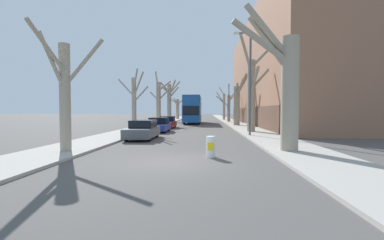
{
  "coord_description": "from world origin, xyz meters",
  "views": [
    {
      "loc": [
        1.32,
        -9.94,
        2.03
      ],
      "look_at": [
        -0.63,
        25.82,
        0.73
      ],
      "focal_mm": 24.0,
      "sensor_mm": 36.0,
      "label": 1
    }
  ],
  "objects_px": {
    "parked_car_1": "(159,125)",
    "traffic_bollard": "(211,147)",
    "street_tree_right_0": "(286,85)",
    "double_decker_bus": "(193,108)",
    "street_tree_right_2": "(238,102)",
    "street_tree_right_3": "(229,106)",
    "lamp_post": "(249,78)",
    "street_tree_right_4": "(224,105)",
    "parked_car_2": "(168,122)",
    "street_tree_left_1": "(134,102)",
    "street_tree_left_4": "(177,108)",
    "street_tree_left_3": "(169,100)",
    "street_tree_left_0": "(65,92)",
    "street_tree_left_2": "(159,101)",
    "parked_car_0": "(143,130)",
    "street_tree_right_1": "(252,92)"
  },
  "relations": [
    {
      "from": "parked_car_1",
      "to": "traffic_bollard",
      "type": "bearing_deg",
      "value": -70.3
    },
    {
      "from": "street_tree_right_0",
      "to": "double_decker_bus",
      "type": "distance_m",
      "value": 29.32
    },
    {
      "from": "double_decker_bus",
      "to": "street_tree_right_2",
      "type": "bearing_deg",
      "value": -47.45
    },
    {
      "from": "street_tree_right_3",
      "to": "lamp_post",
      "type": "bearing_deg",
      "value": -91.59
    },
    {
      "from": "street_tree_right_4",
      "to": "traffic_bollard",
      "type": "xyz_separation_m",
      "value": [
        -3.6,
        -44.85,
        -2.75
      ]
    },
    {
      "from": "street_tree_right_2",
      "to": "lamp_post",
      "type": "distance_m",
      "value": 14.2
    },
    {
      "from": "parked_car_2",
      "to": "lamp_post",
      "type": "xyz_separation_m",
      "value": [
        7.88,
        -9.76,
        3.92
      ]
    },
    {
      "from": "street_tree_left_1",
      "to": "street_tree_right_2",
      "type": "xyz_separation_m",
      "value": [
        10.88,
        10.8,
        0.31
      ]
    },
    {
      "from": "street_tree_left_1",
      "to": "street_tree_left_4",
      "type": "height_order",
      "value": "street_tree_left_1"
    },
    {
      "from": "parked_car_2",
      "to": "double_decker_bus",
      "type": "bearing_deg",
      "value": 77.76
    },
    {
      "from": "street_tree_left_3",
      "to": "parked_car_1",
      "type": "bearing_deg",
      "value": -84.46
    },
    {
      "from": "lamp_post",
      "to": "street_tree_left_0",
      "type": "bearing_deg",
      "value": -139.68
    },
    {
      "from": "lamp_post",
      "to": "street_tree_right_3",
      "type": "bearing_deg",
      "value": 88.41
    },
    {
      "from": "street_tree_right_0",
      "to": "street_tree_left_2",
      "type": "bearing_deg",
      "value": 113.99
    },
    {
      "from": "street_tree_right_4",
      "to": "parked_car_2",
      "type": "distance_m",
      "value": 27.43
    },
    {
      "from": "street_tree_right_4",
      "to": "parked_car_1",
      "type": "relative_size",
      "value": 1.69
    },
    {
      "from": "double_decker_bus",
      "to": "street_tree_right_0",
      "type": "bearing_deg",
      "value": -78.38
    },
    {
      "from": "parked_car_1",
      "to": "street_tree_left_2",
      "type": "bearing_deg",
      "value": 100.4
    },
    {
      "from": "street_tree_left_1",
      "to": "street_tree_right_4",
      "type": "relative_size",
      "value": 0.81
    },
    {
      "from": "street_tree_left_1",
      "to": "street_tree_left_2",
      "type": "bearing_deg",
      "value": 89.9
    },
    {
      "from": "traffic_bollard",
      "to": "parked_car_0",
      "type": "bearing_deg",
      "value": 124.18
    },
    {
      "from": "street_tree_right_0",
      "to": "street_tree_right_3",
      "type": "bearing_deg",
      "value": 89.58
    },
    {
      "from": "street_tree_right_0",
      "to": "double_decker_bus",
      "type": "xyz_separation_m",
      "value": [
        -5.9,
        28.7,
        -0.81
      ]
    },
    {
      "from": "street_tree_left_1",
      "to": "street_tree_left_3",
      "type": "xyz_separation_m",
      "value": [
        -0.05,
        23.53,
        1.08
      ]
    },
    {
      "from": "street_tree_left_2",
      "to": "lamp_post",
      "type": "distance_m",
      "value": 18.71
    },
    {
      "from": "street_tree_right_2",
      "to": "street_tree_right_3",
      "type": "relative_size",
      "value": 1.11
    },
    {
      "from": "street_tree_left_0",
      "to": "parked_car_1",
      "type": "xyz_separation_m",
      "value": [
        2.12,
        12.65,
        -2.25
      ]
    },
    {
      "from": "street_tree_left_3",
      "to": "street_tree_right_2",
      "type": "xyz_separation_m",
      "value": [
        10.93,
        -12.73,
        -0.77
      ]
    },
    {
      "from": "street_tree_left_2",
      "to": "parked_car_0",
      "type": "xyz_separation_m",
      "value": [
        2.13,
        -17.87,
        -2.76
      ]
    },
    {
      "from": "street_tree_left_2",
      "to": "street_tree_right_4",
      "type": "xyz_separation_m",
      "value": [
        10.48,
        20.0,
        -0.19
      ]
    },
    {
      "from": "street_tree_right_1",
      "to": "parked_car_1",
      "type": "bearing_deg",
      "value": 177.31
    },
    {
      "from": "street_tree_right_0",
      "to": "street_tree_right_1",
      "type": "bearing_deg",
      "value": 87.94
    },
    {
      "from": "street_tree_right_0",
      "to": "street_tree_right_1",
      "type": "xyz_separation_m",
      "value": [
        0.41,
        11.5,
        0.55
      ]
    },
    {
      "from": "street_tree_left_4",
      "to": "street_tree_right_0",
      "type": "height_order",
      "value": "street_tree_right_0"
    },
    {
      "from": "street_tree_left_0",
      "to": "street_tree_left_3",
      "type": "distance_m",
      "value": 35.34
    },
    {
      "from": "parked_car_1",
      "to": "street_tree_right_0",
      "type": "bearing_deg",
      "value": -55.01
    },
    {
      "from": "street_tree_left_4",
      "to": "parked_car_2",
      "type": "bearing_deg",
      "value": -85.85
    },
    {
      "from": "street_tree_left_1",
      "to": "lamp_post",
      "type": "xyz_separation_m",
      "value": [
        10.03,
        -3.31,
        1.68
      ]
    },
    {
      "from": "street_tree_left_0",
      "to": "street_tree_right_4",
      "type": "relative_size",
      "value": 0.8
    },
    {
      "from": "traffic_bollard",
      "to": "street_tree_left_4",
      "type": "bearing_deg",
      "value": 98.08
    },
    {
      "from": "street_tree_left_0",
      "to": "street_tree_left_4",
      "type": "height_order",
      "value": "street_tree_left_0"
    },
    {
      "from": "street_tree_right_1",
      "to": "lamp_post",
      "type": "relative_size",
      "value": 1.08
    },
    {
      "from": "street_tree_left_4",
      "to": "street_tree_right_3",
      "type": "bearing_deg",
      "value": -52.65
    },
    {
      "from": "street_tree_left_1",
      "to": "street_tree_right_4",
      "type": "distance_m",
      "value": 34.12
    },
    {
      "from": "street_tree_left_1",
      "to": "parked_car_0",
      "type": "distance_m",
      "value": 6.24
    },
    {
      "from": "double_decker_bus",
      "to": "parked_car_1",
      "type": "bearing_deg",
      "value": -98.23
    },
    {
      "from": "lamp_post",
      "to": "traffic_bollard",
      "type": "relative_size",
      "value": 8.93
    },
    {
      "from": "street_tree_left_3",
      "to": "street_tree_right_2",
      "type": "bearing_deg",
      "value": -49.36
    },
    {
      "from": "street_tree_right_4",
      "to": "parked_car_1",
      "type": "bearing_deg",
      "value": -104.8
    },
    {
      "from": "street_tree_right_3",
      "to": "parked_car_2",
      "type": "xyz_separation_m",
      "value": [
        -8.58,
        -15.69,
        -2.29
      ]
    }
  ]
}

